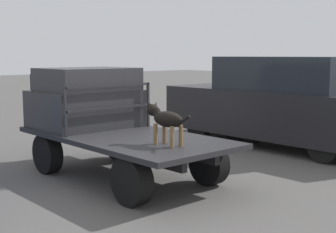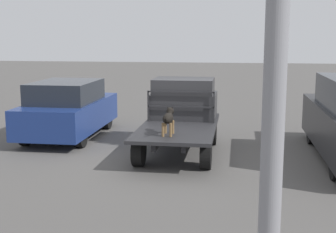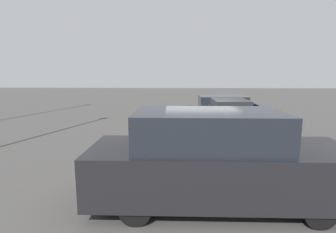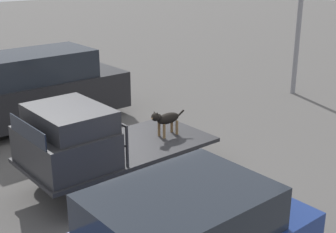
# 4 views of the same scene
# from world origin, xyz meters

# --- Properties ---
(ground_plane) EXTENTS (80.00, 80.00, 0.00)m
(ground_plane) POSITION_xyz_m (0.00, 0.00, 0.00)
(ground_plane) COLOR #514F4C
(flatbed_truck) EXTENTS (3.89, 1.86, 0.75)m
(flatbed_truck) POSITION_xyz_m (0.00, 0.00, 0.55)
(flatbed_truck) COLOR black
(flatbed_truck) RESTS_ON ground
(truck_cab) EXTENTS (1.43, 1.74, 1.08)m
(truck_cab) POSITION_xyz_m (1.15, 0.00, 1.26)
(truck_cab) COLOR #28282B
(truck_cab) RESTS_ON flatbed_truck
(truck_headboard) EXTENTS (0.04, 1.74, 0.81)m
(truck_headboard) POSITION_xyz_m (0.40, 0.00, 1.28)
(truck_headboard) COLOR #232326
(truck_headboard) RESTS_ON flatbed_truck
(dog) EXTENTS (0.92, 0.23, 0.62)m
(dog) POSITION_xyz_m (-1.13, 0.09, 1.13)
(dog) COLOR brown
(dog) RESTS_ON flatbed_truck
(parked_pickup_far) EXTENTS (5.38, 1.88, 2.02)m
(parked_pickup_far) POSITION_xyz_m (-0.05, -4.31, 0.99)
(parked_pickup_far) COLOR black
(parked_pickup_far) RESTS_ON ground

